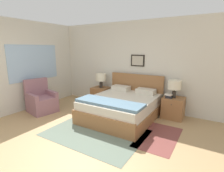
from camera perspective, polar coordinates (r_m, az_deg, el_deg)
name	(u,v)px	position (r m, az deg, el deg)	size (l,w,h in m)	color
ground_plane	(59,149)	(3.54, -17.07, -19.06)	(16.00, 16.00, 0.00)	tan
wall_back	(130,65)	(5.45, 5.83, 6.83)	(7.33, 0.09, 2.60)	beige
wall_left	(36,65)	(5.93, -23.56, 6.35)	(0.08, 5.32, 2.60)	beige
area_rug_main	(96,133)	(3.96, -5.36, -14.90)	(2.07, 1.49, 0.01)	slate
area_rug_bedside	(159,137)	(3.90, 14.96, -15.74)	(0.75, 1.30, 0.01)	brown
bed	(122,107)	(4.63, 3.18, -6.75)	(1.65, 1.93, 1.05)	#936038
armchair	(41,101)	(5.47, -22.11, -4.59)	(0.85, 0.81, 0.94)	#8E606B
nightstand_near_window	(101,96)	(5.80, -3.64, -3.12)	(0.53, 0.51, 0.55)	#936038
nightstand_by_door	(173,108)	(4.91, 19.35, -6.69)	(0.53, 0.51, 0.55)	#936038
table_lamp_near_window	(101,78)	(5.66, -3.62, 2.75)	(0.33, 0.33, 0.46)	#2D2823
table_lamp_by_door	(175,85)	(4.76, 19.78, 0.21)	(0.33, 0.33, 0.46)	#2D2823
book_thick_bottom	(169,97)	(4.80, 18.08, -3.34)	(0.20, 0.26, 0.04)	#232328
book_hardcover_middle	(169,95)	(4.79, 18.11, -2.94)	(0.16, 0.21, 0.03)	#232328
book_novel_upper	(169,94)	(4.78, 18.13, -2.61)	(0.21, 0.25, 0.03)	silver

